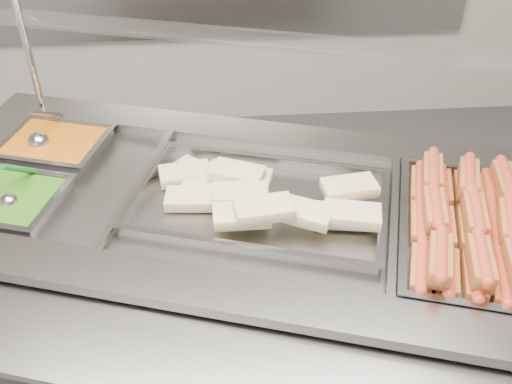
{
  "coord_description": "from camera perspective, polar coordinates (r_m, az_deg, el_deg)",
  "views": [
    {
      "loc": [
        -0.05,
        -0.92,
        2.0
      ],
      "look_at": [
        0.05,
        0.4,
        0.97
      ],
      "focal_mm": 40.0,
      "sensor_mm": 36.0,
      "label": 1
    }
  ],
  "objects": [
    {
      "name": "tortilla_wraps",
      "position": [
        1.69,
        -0.29,
        -0.07
      ],
      "size": [
        0.66,
        0.43,
        0.1
      ],
      "color": "beige",
      "rests_on": "pan_wraps"
    },
    {
      "name": "ladle",
      "position": [
        2.06,
        -20.83,
        4.82
      ],
      "size": [
        0.09,
        0.2,
        0.16
      ],
      "color": "#ACADB1",
      "rests_on": "pan_beans"
    },
    {
      "name": "pan_wraps",
      "position": [
        1.7,
        0.35,
        -1.43
      ],
      "size": [
        0.81,
        0.61,
        0.07
      ],
      "color": "gray",
      "rests_on": "steam_counter"
    },
    {
      "name": "pan_peas",
      "position": [
        1.88,
        -23.62,
        -1.44
      ],
      "size": [
        0.38,
        0.34,
        0.11
      ],
      "color": "gray",
      "rests_on": "steam_counter"
    },
    {
      "name": "pan_hotdogs",
      "position": [
        1.72,
        20.27,
        -4.46
      ],
      "size": [
        0.51,
        0.66,
        0.11
      ],
      "color": "gray",
      "rests_on": "steam_counter"
    },
    {
      "name": "hotdogs_in_buns",
      "position": [
        1.68,
        20.49,
        -3.24
      ],
      "size": [
        0.43,
        0.61,
        0.12
      ],
      "color": "#A35622",
      "rests_on": "pan_hotdogs"
    },
    {
      "name": "serving_spoon",
      "position": [
        1.83,
        -23.29,
        -0.4
      ],
      "size": [
        0.08,
        0.18,
        0.15
      ],
      "color": "#ACADB1",
      "rests_on": "pan_peas"
    },
    {
      "name": "steam_counter",
      "position": [
        2.03,
        -1.49,
        -11.04
      ],
      "size": [
        2.16,
        1.42,
        0.95
      ],
      "color": "gray",
      "rests_on": "ground"
    },
    {
      "name": "pan_beans",
      "position": [
        2.08,
        -19.33,
        3.79
      ],
      "size": [
        0.38,
        0.34,
        0.11
      ],
      "color": "gray",
      "rests_on": "steam_counter"
    },
    {
      "name": "sneeze_guard",
      "position": [
        1.69,
        -0.07,
        14.77
      ],
      "size": [
        1.76,
        0.8,
        0.47
      ],
      "color": "silver",
      "rests_on": "steam_counter"
    },
    {
      "name": "tray_rail",
      "position": [
        1.37,
        -7.31,
        -15.93
      ],
      "size": [
        1.9,
        0.91,
        0.06
      ],
      "color": "gray",
      "rests_on": "steam_counter"
    }
  ]
}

